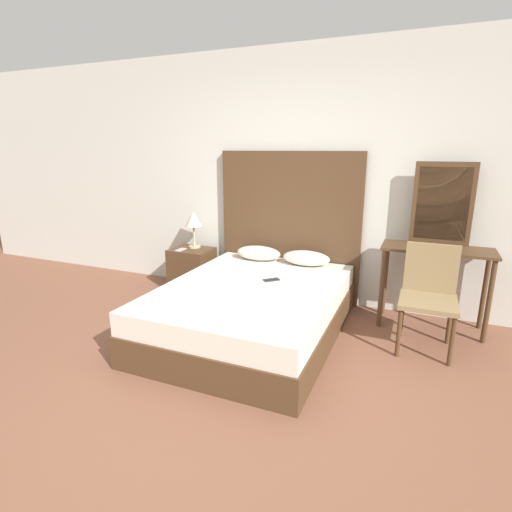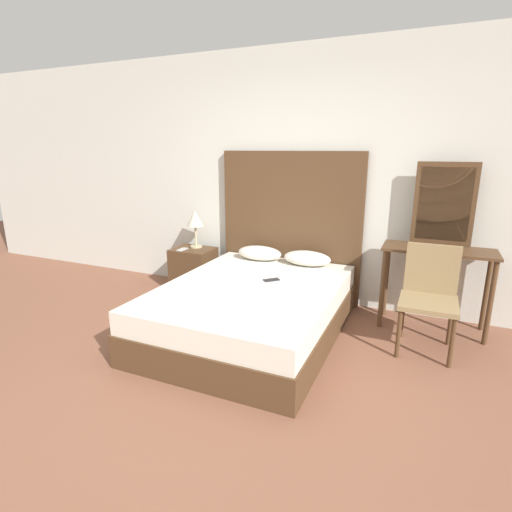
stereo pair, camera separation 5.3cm
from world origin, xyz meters
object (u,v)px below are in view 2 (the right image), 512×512
Objects in this scene: table_lamp at (195,220)px; vanity_desk at (437,265)px; phone_on_bed at (271,280)px; chair at (429,292)px; nightstand at (194,269)px; bed at (252,310)px; phone_on_nightstand at (182,249)px.

vanity_desk is at bearing -2.25° from table_lamp.
chair reaches higher than phone_on_bed.
chair is (1.36, 0.17, 0.03)m from phone_on_bed.
phone_on_bed is 0.35× the size of table_lamp.
phone_on_bed is 1.41m from nightstand.
bed is 1.57m from table_lamp.
phone_on_nightstand is at bearing -178.52° from vanity_desk.
bed is at bearing -152.67° from vanity_desk.
phone_on_bed is at bearing -28.78° from table_lamp.
phone_on_bed is at bearing -157.41° from vanity_desk.
vanity_desk is (2.74, 0.07, 0.11)m from phone_on_nightstand.
chair is at bearing -7.32° from phone_on_nightstand.
bed is at bearing -119.74° from phone_on_bed.
chair is (2.70, -0.35, -0.01)m from phone_on_nightstand.
bed is at bearing -30.35° from phone_on_nightstand.
chair reaches higher than bed.
bed is 1.40m from nightstand.
vanity_desk is (1.41, 0.59, 0.15)m from phone_on_bed.
chair is at bearing -9.64° from nightstand.
phone_on_nightstand is at bearing 149.65° from bed.
nightstand is 3.40× the size of phone_on_nightstand.
vanity_desk is (2.66, -0.03, 0.37)m from nightstand.
phone_on_bed is 1.43m from phone_on_nightstand.
phone_on_nightstand reaches higher than nightstand.
nightstand reaches higher than phone_on_bed.
table_lamp is 0.38m from phone_on_nightstand.
bed is 2.28× the size of chair.
phone_on_bed is 0.16× the size of vanity_desk.
nightstand is at bearing 170.36° from chair.
table_lamp reaches higher than phone_on_nightstand.
phone_on_nightstand reaches higher than bed.
phone_on_nightstand is (-1.22, 0.72, 0.28)m from bed.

